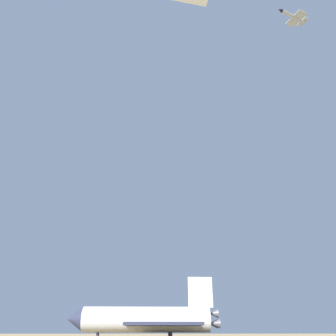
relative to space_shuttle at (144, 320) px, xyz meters
The scene contains 2 objects.
space_shuttle is the anchor object (origin of this frame).
chase_jet_lead 130.65m from the space_shuttle, behind, with size 15.03×9.18×4.00m.
Camera 1 is at (-2.17, 94.79, 2.47)m, focal length 35.75 mm.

